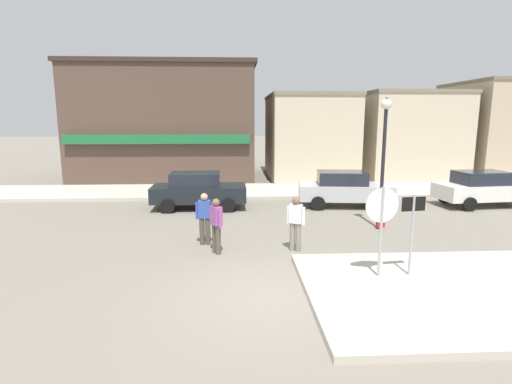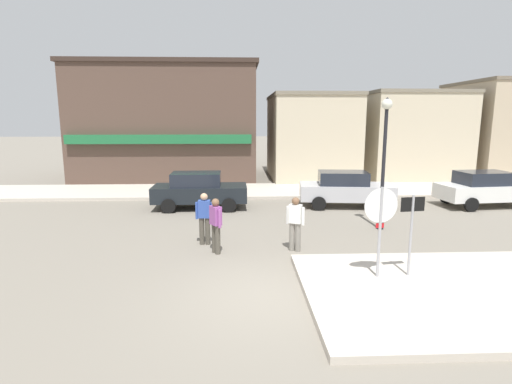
# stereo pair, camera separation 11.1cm
# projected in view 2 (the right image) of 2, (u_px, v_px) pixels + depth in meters

# --- Properties ---
(ground_plane) EXTENTS (160.00, 160.00, 0.00)m
(ground_plane) POSITION_uv_depth(u_px,v_px,m) (268.00, 297.00, 8.73)
(ground_plane) COLOR gray
(sidewalk_corner) EXTENTS (6.40, 4.80, 0.15)m
(sidewalk_corner) POSITION_uv_depth(u_px,v_px,m) (450.00, 292.00, 8.76)
(sidewalk_corner) COLOR beige
(sidewalk_corner) RESTS_ON ground
(kerb_far) EXTENTS (80.00, 4.00, 0.15)m
(kerb_far) POSITION_uv_depth(u_px,v_px,m) (251.00, 191.00, 21.07)
(kerb_far) COLOR beige
(kerb_far) RESTS_ON ground
(stop_sign) EXTENTS (0.81, 0.13, 2.30)m
(stop_sign) POSITION_uv_depth(u_px,v_px,m) (380.00, 220.00, 9.22)
(stop_sign) COLOR #9E9EA3
(stop_sign) RESTS_ON ground
(one_way_sign) EXTENTS (0.60, 0.09, 2.10)m
(one_way_sign) POSITION_uv_depth(u_px,v_px,m) (411.00, 227.00, 9.33)
(one_way_sign) COLOR #9E9EA3
(one_way_sign) RESTS_ON ground
(lamp_post) EXTENTS (0.36, 0.36, 4.54)m
(lamp_post) POSITION_uv_depth(u_px,v_px,m) (385.00, 145.00, 13.54)
(lamp_post) COLOR black
(lamp_post) RESTS_ON ground
(parked_car_nearest) EXTENTS (4.03, 1.93, 1.56)m
(parked_car_nearest) POSITION_uv_depth(u_px,v_px,m) (199.00, 190.00, 17.18)
(parked_car_nearest) COLOR black
(parked_car_nearest) RESTS_ON ground
(parked_car_second) EXTENTS (4.17, 2.23, 1.56)m
(parked_car_second) POSITION_uv_depth(u_px,v_px,m) (345.00, 189.00, 17.50)
(parked_car_second) COLOR #B7B7BC
(parked_car_second) RESTS_ON ground
(parked_car_third) EXTENTS (4.14, 2.17, 1.56)m
(parked_car_third) POSITION_uv_depth(u_px,v_px,m) (485.00, 188.00, 17.53)
(parked_car_third) COLOR white
(parked_car_third) RESTS_ON ground
(pedestrian_crossing_near) EXTENTS (0.54, 0.35, 1.61)m
(pedestrian_crossing_near) POSITION_uv_depth(u_px,v_px,m) (295.00, 222.00, 11.58)
(pedestrian_crossing_near) COLOR gray
(pedestrian_crossing_near) RESTS_ON ground
(pedestrian_crossing_far) EXTENTS (0.38, 0.51, 1.61)m
(pedestrian_crossing_far) POSITION_uv_depth(u_px,v_px,m) (216.00, 224.00, 11.39)
(pedestrian_crossing_far) COLOR #4C473D
(pedestrian_crossing_far) RESTS_ON ground
(pedestrian_kerb_side) EXTENTS (0.55, 0.23, 1.61)m
(pedestrian_kerb_side) POSITION_uv_depth(u_px,v_px,m) (204.00, 217.00, 12.20)
(pedestrian_kerb_side) COLOR #4C473D
(pedestrian_kerb_side) RESTS_ON ground
(building_corner_shop) EXTENTS (11.15, 8.37, 7.10)m
(building_corner_shop) POSITION_uv_depth(u_px,v_px,m) (171.00, 123.00, 26.06)
(building_corner_shop) COLOR brown
(building_corner_shop) RESTS_ON ground
(building_storefront_left_near) EXTENTS (5.13, 7.40, 5.33)m
(building_storefront_left_near) POSITION_uv_depth(u_px,v_px,m) (310.00, 137.00, 25.91)
(building_storefront_left_near) COLOR beige
(building_storefront_left_near) RESTS_ON ground
(building_storefront_left_mid) EXTENTS (6.02, 6.14, 5.49)m
(building_storefront_left_mid) POSITION_uv_depth(u_px,v_px,m) (408.00, 135.00, 25.93)
(building_storefront_left_mid) COLOR beige
(building_storefront_left_mid) RESTS_ON ground
(building_storefront_right_near) EXTENTS (6.05, 6.56, 6.19)m
(building_storefront_right_near) POSITION_uv_depth(u_px,v_px,m) (505.00, 130.00, 26.20)
(building_storefront_right_near) COLOR tan
(building_storefront_right_near) RESTS_ON ground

